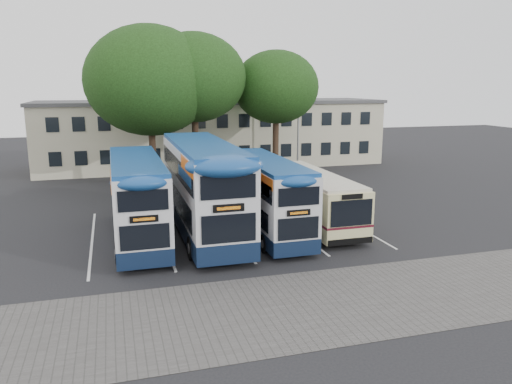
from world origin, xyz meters
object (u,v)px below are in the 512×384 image
Objects in this scene: tree_right at (276,87)px; tree_mid at (194,78)px; tree_left at (150,81)px; bus_dd_left at (137,195)px; bus_single at (311,195)px; lamp_post at (298,115)px; bus_dd_mid at (203,184)px; bus_dd_right at (266,193)px.

tree_mid is at bearing -175.07° from tree_right.
bus_dd_left is at bearing -98.18° from tree_left.
bus_single is (4.37, -12.63, -6.54)m from tree_mid.
tree_left is 3.27m from tree_mid.
lamp_post is 0.94× the size of bus_single.
bus_single is at bearing -70.89° from tree_mid.
bus_single is at bearing -99.84° from tree_right.
tree_mid reaches higher than tree_right.
tree_left is at bearing 121.31° from bus_single.
tree_left reaches higher than bus_single.
bus_dd_left is at bearing -177.39° from bus_single.
lamp_post reaches higher than bus_dd_left.
tree_right is at bearing -145.54° from lamp_post.
tree_left is 13.97m from bus_dd_mid.
bus_dd_left is at bearing -111.45° from tree_mid.
tree_mid is 1.15× the size of bus_dd_left.
bus_single is at bearing -108.21° from lamp_post.
tree_left reaches higher than tree_right.
lamp_post is at bearing 54.04° from bus_dd_mid.
bus_dd_left is 1.04× the size of bus_single.
tree_left is at bearing 96.58° from bus_dd_mid.
tree_left is 15.47m from bus_dd_right.
tree_right reaches higher than bus_single.
bus_dd_mid is at bearing 166.90° from bus_dd_right.
bus_dd_left is at bearing 174.88° from bus_dd_right.
bus_single is (9.51, 0.43, -0.67)m from bus_dd_left.
bus_single is at bearing 18.86° from bus_dd_right.
bus_dd_right is at bearing -84.17° from tree_mid.
tree_mid is 1.00× the size of bus_dd_mid.
lamp_post reaches higher than bus_dd_right.
tree_mid is 1.11× the size of tree_right.
lamp_post is 0.96× the size of bus_dd_right.
bus_dd_left is (-11.79, -13.63, -5.16)m from tree_right.
bus_dd_right is (1.39, -13.64, -6.01)m from tree_mid.
bus_dd_mid is at bearing -125.96° from lamp_post.
bus_dd_mid is 1.19× the size of bus_single.
tree_mid is at bearing 109.11° from bus_single.
lamp_post is at bearing 46.93° from bus_dd_left.
tree_left is 1.19× the size of bus_dd_left.
bus_dd_mid reaches higher than bus_dd_left.
tree_left is at bearing -168.92° from lamp_post.
tree_mid is 15.21m from bus_dd_left.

